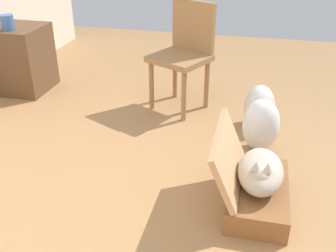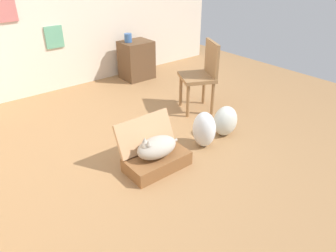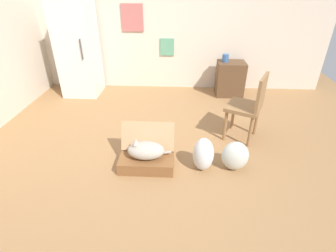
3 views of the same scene
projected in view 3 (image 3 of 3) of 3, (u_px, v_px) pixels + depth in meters
name	position (u px, v px, depth m)	size (l,w,h in m)	color
ground_plane	(152.00, 143.00, 3.60)	(7.68, 7.68, 0.00)	#9E7247
wall_back	(163.00, 22.00, 4.90)	(6.40, 0.15, 2.60)	beige
suitcase_base	(147.00, 162.00, 3.11)	(0.65, 0.36, 0.15)	brown
suitcase_lid	(148.00, 136.00, 3.16)	(0.65, 0.36, 0.04)	tan
cat	(145.00, 150.00, 3.02)	(0.52, 0.27, 0.24)	#B2A899
plastic_bag_white	(203.00, 154.00, 3.02)	(0.25, 0.28, 0.42)	silver
plastic_bag_clear	(235.00, 156.00, 3.03)	(0.32, 0.25, 0.37)	silver
refrigerator	(78.00, 49.00, 4.80)	(0.66, 0.69, 1.72)	silver
side_table	(230.00, 79.00, 4.98)	(0.52, 0.43, 0.65)	brown
vase_tall	(225.00, 58.00, 4.81)	(0.12, 0.12, 0.14)	#38609E
chair	(250.00, 105.00, 3.46)	(0.59, 0.61, 0.96)	olive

